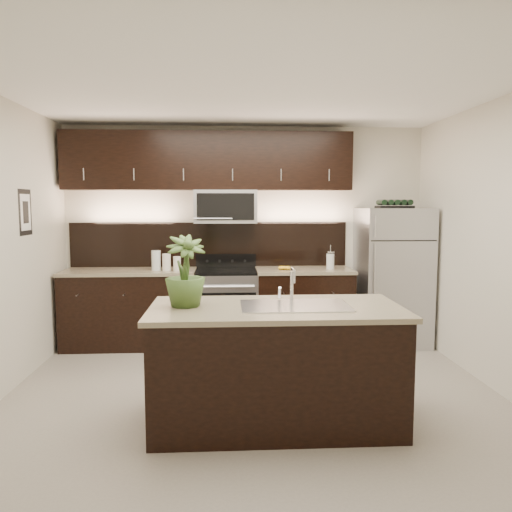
{
  "coord_description": "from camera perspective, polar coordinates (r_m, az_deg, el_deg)",
  "views": [
    {
      "loc": [
        -0.23,
        -4.35,
        1.74
      ],
      "look_at": [
        0.05,
        0.55,
        1.22
      ],
      "focal_mm": 35.0,
      "sensor_mm": 36.0,
      "label": 1
    }
  ],
  "objects": [
    {
      "name": "ground",
      "position": [
        4.69,
        -0.26,
        -15.72
      ],
      "size": [
        4.5,
        4.5,
        0.0
      ],
      "primitive_type": "plane",
      "color": "gray",
      "rests_on": "ground"
    },
    {
      "name": "room_walls",
      "position": [
        4.32,
        -1.72,
        5.46
      ],
      "size": [
        4.52,
        4.02,
        2.71
      ],
      "color": "beige",
      "rests_on": "ground"
    },
    {
      "name": "counter_run",
      "position": [
        6.18,
        -5.34,
        -5.85
      ],
      "size": [
        3.51,
        0.65,
        0.94
      ],
      "color": "black",
      "rests_on": "ground"
    },
    {
      "name": "upper_fixtures",
      "position": [
        6.2,
        -5.2,
        9.71
      ],
      "size": [
        3.49,
        0.4,
        1.66
      ],
      "color": "black",
      "rests_on": "counter_run"
    },
    {
      "name": "island",
      "position": [
        4.02,
        2.26,
        -12.31
      ],
      "size": [
        1.96,
        0.96,
        0.94
      ],
      "color": "black",
      "rests_on": "ground"
    },
    {
      "name": "sink_faucet",
      "position": [
        3.93,
        4.46,
        -5.47
      ],
      "size": [
        0.84,
        0.5,
        0.28
      ],
      "color": "silver",
      "rests_on": "island"
    },
    {
      "name": "refrigerator",
      "position": [
        6.38,
        15.31,
        -2.28
      ],
      "size": [
        0.81,
        0.73,
        1.68
      ],
      "primitive_type": "cube",
      "color": "#B2B2B7",
      "rests_on": "ground"
    },
    {
      "name": "wine_rack",
      "position": [
        6.32,
        15.53,
        5.71
      ],
      "size": [
        0.42,
        0.26,
        0.1
      ],
      "color": "black",
      "rests_on": "refrigerator"
    },
    {
      "name": "plant",
      "position": [
        3.9,
        -8.09,
        -1.71
      ],
      "size": [
        0.39,
        0.39,
        0.55
      ],
      "primitive_type": "imported",
      "rotation": [
        0.0,
        0.0,
        0.33
      ],
      "color": "#395522",
      "rests_on": "island"
    },
    {
      "name": "canisters",
      "position": [
        6.06,
        -10.47,
        -0.64
      ],
      "size": [
        0.35,
        0.15,
        0.24
      ],
      "rotation": [
        0.0,
        0.0,
        -0.2
      ],
      "color": "silver",
      "rests_on": "counter_run"
    },
    {
      "name": "french_press",
      "position": [
        6.16,
        8.49,
        -0.49
      ],
      "size": [
        0.1,
        0.1,
        0.28
      ],
      "rotation": [
        0.0,
        0.0,
        -0.42
      ],
      "color": "silver",
      "rests_on": "counter_run"
    },
    {
      "name": "bananas",
      "position": [
        6.05,
        2.88,
        -1.34
      ],
      "size": [
        0.17,
        0.14,
        0.05
      ],
      "primitive_type": "ellipsoid",
      "rotation": [
        0.0,
        0.0,
        -0.14
      ],
      "color": "gold",
      "rests_on": "counter_run"
    }
  ]
}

